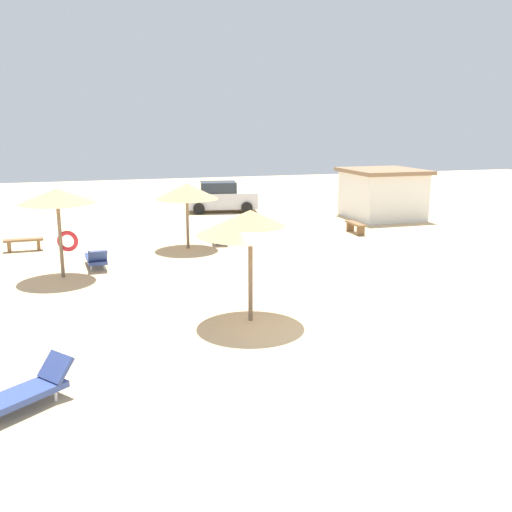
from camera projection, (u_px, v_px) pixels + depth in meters
ground_plane at (291, 329)px, 14.43m from camera, size 80.00×80.00×0.00m
parasol_1 at (187, 191)px, 23.07m from camera, size 2.53×2.53×2.66m
parasol_2 at (57, 198)px, 18.59m from camera, size 2.46×2.46×2.96m
parasol_4 at (250, 223)px, 14.45m from camera, size 2.72×2.72×2.91m
lounger_0 at (25, 391)px, 10.36m from camera, size 1.87×1.64×0.78m
lounger_1 at (219, 235)px, 24.66m from camera, size 0.96×1.93×0.80m
lounger_2 at (96, 258)px, 20.45m from camera, size 0.77×1.89×0.80m
bench_0 at (24, 243)px, 23.02m from camera, size 1.51×0.45×0.49m
bench_1 at (355, 226)px, 26.71m from camera, size 0.43×1.51×0.49m
parked_car at (221, 197)px, 33.05m from camera, size 4.22×2.50×1.72m
beach_cabana at (382, 193)px, 30.76m from camera, size 3.82×4.15×2.62m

